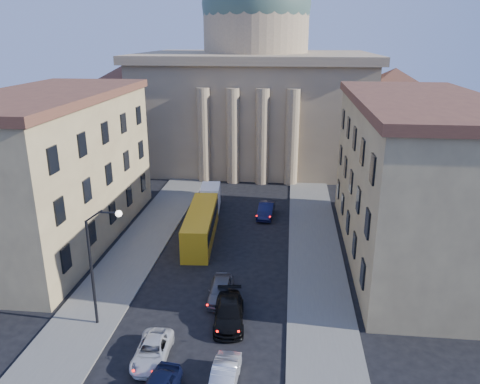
# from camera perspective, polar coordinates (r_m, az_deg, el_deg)

# --- Properties ---
(sidewalk_left) EXTENTS (5.00, 60.00, 0.15)m
(sidewalk_left) POSITION_cam_1_polar(r_m,az_deg,el_deg) (44.60, -13.25, -7.98)
(sidewalk_left) COLOR #5B5953
(sidewalk_left) RESTS_ON ground
(sidewalk_right) EXTENTS (5.00, 60.00, 0.15)m
(sidewalk_right) POSITION_cam_1_polar(r_m,az_deg,el_deg) (42.35, 9.33, -9.22)
(sidewalk_right) COLOR #5B5953
(sidewalk_right) RESTS_ON ground
(church) EXTENTS (68.02, 28.76, 36.60)m
(church) POSITION_cam_1_polar(r_m,az_deg,el_deg) (75.52, 1.85, 12.72)
(church) COLOR #8F7758
(church) RESTS_ON ground
(building_left) EXTENTS (11.60, 26.60, 14.70)m
(building_left) POSITION_cam_1_polar(r_m,az_deg,el_deg) (48.83, -21.84, 2.74)
(building_left) COLOR tan
(building_left) RESTS_ON ground
(building_right) EXTENTS (11.60, 26.60, 14.70)m
(building_right) POSITION_cam_1_polar(r_m,az_deg,el_deg) (44.64, 20.54, 1.49)
(building_right) COLOR tan
(building_right) RESTS_ON ground
(street_lamp) EXTENTS (2.62, 0.44, 8.83)m
(street_lamp) POSITION_cam_1_polar(r_m,az_deg,el_deg) (33.49, -16.97, -7.71)
(street_lamp) COLOR black
(street_lamp) RESTS_ON ground
(car_right_near) EXTENTS (1.66, 4.26, 1.38)m
(car_right_near) POSITION_cam_1_polar(r_m,az_deg,el_deg) (29.38, -1.95, -21.68)
(car_right_near) COLOR #9FA1A6
(car_right_near) RESTS_ON ground
(car_left_mid) EXTENTS (2.27, 4.59, 1.25)m
(car_left_mid) POSITION_cam_1_polar(r_m,az_deg,el_deg) (31.84, -10.66, -18.52)
(car_left_mid) COLOR silver
(car_left_mid) RESTS_ON ground
(car_right_mid) EXTENTS (2.73, 5.52, 1.54)m
(car_right_mid) POSITION_cam_1_polar(r_m,az_deg,el_deg) (34.63, -1.37, -14.48)
(car_right_mid) COLOR black
(car_right_mid) RESTS_ON ground
(car_right_far) EXTENTS (2.06, 4.67, 1.56)m
(car_right_far) POSITION_cam_1_polar(r_m,az_deg,el_deg) (37.31, -2.34, -11.82)
(car_right_far) COLOR #54545A
(car_right_far) RESTS_ON ground
(car_right_distant) EXTENTS (1.93, 4.85, 1.57)m
(car_right_distant) POSITION_cam_1_polar(r_m,az_deg,el_deg) (53.11, 3.19, -2.22)
(car_right_distant) COLOR black
(car_right_distant) RESTS_ON ground
(city_bus) EXTENTS (3.30, 11.23, 3.12)m
(city_bus) POSITION_cam_1_polar(r_m,az_deg,el_deg) (46.99, -4.79, -3.95)
(city_bus) COLOR gold
(city_bus) RESTS_ON ground
(box_truck) EXTENTS (2.56, 5.49, 2.92)m
(box_truck) POSITION_cam_1_polar(r_m,az_deg,el_deg) (54.42, -3.67, -1.04)
(box_truck) COLOR white
(box_truck) RESTS_ON ground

